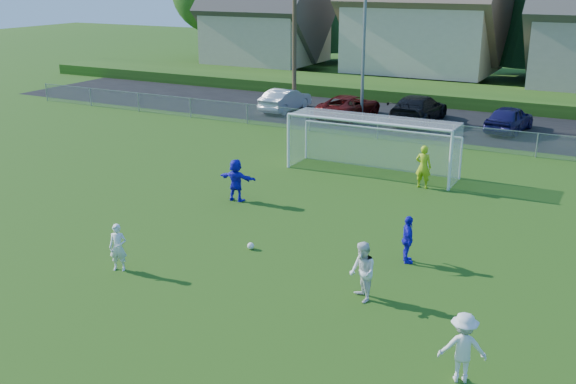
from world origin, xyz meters
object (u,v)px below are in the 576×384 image
(car_c, at_px, (349,106))
(player_blue_a, at_px, (408,240))
(player_white_b, at_px, (362,272))
(car_d, at_px, (418,109))
(soccer_ball, at_px, (251,246))
(player_white_c, at_px, (463,348))
(player_blue_b, at_px, (236,180))
(player_white_a, at_px, (118,247))
(goalkeeper, at_px, (423,167))
(car_b, at_px, (285,100))
(soccer_goal, at_px, (374,136))
(car_e, at_px, (509,119))

(car_c, bearing_deg, player_blue_a, 123.60)
(player_white_b, relative_size, car_d, 0.30)
(soccer_ball, bearing_deg, player_blue_a, 15.67)
(player_white_c, xyz_separation_m, car_d, (-8.77, 25.16, 0.00))
(player_white_b, height_order, player_white_c, player_white_b)
(player_blue_b, bearing_deg, soccer_ball, 125.31)
(player_white_a, xyz_separation_m, car_d, (1.57, 24.17, 0.08))
(soccer_ball, distance_m, player_blue_a, 4.94)
(goalkeeper, bearing_deg, car_d, -71.46)
(car_b, distance_m, car_c, 4.38)
(player_white_c, bearing_deg, player_white_b, -57.62)
(player_blue_b, xyz_separation_m, goalkeeper, (5.88, 4.92, 0.07))
(soccer_goal, bearing_deg, car_d, 97.15)
(soccer_ball, relative_size, player_blue_b, 0.13)
(player_blue_b, bearing_deg, car_d, -98.08)
(player_white_c, distance_m, soccer_goal, 15.97)
(player_blue_b, xyz_separation_m, car_e, (7.08, 17.03, -0.10))
(player_blue_a, relative_size, car_d, 0.27)
(car_e, bearing_deg, player_white_b, 98.29)
(player_white_b, height_order, soccer_goal, soccer_goal)
(player_blue_a, distance_m, car_d, 20.53)
(player_white_c, xyz_separation_m, goalkeeper, (-4.78, 12.95, 0.09))
(player_white_c, xyz_separation_m, car_e, (-3.57, 25.07, -0.07))
(goalkeeper, bearing_deg, car_e, -95.23)
(soccer_ball, relative_size, goalkeeper, 0.12)
(player_white_b, xyz_separation_m, player_white_c, (3.28, -2.51, -0.02))
(player_blue_a, bearing_deg, soccer_ball, 79.53)
(soccer_ball, bearing_deg, car_d, 92.89)
(car_c, distance_m, soccer_goal, 11.73)
(player_blue_a, distance_m, player_blue_b, 8.09)
(player_blue_b, bearing_deg, player_blue_a, 159.63)
(player_white_c, relative_size, player_blue_a, 1.08)
(player_white_c, relative_size, car_d, 0.29)
(player_white_c, height_order, car_e, player_white_c)
(player_blue_a, bearing_deg, car_b, 10.61)
(player_white_c, relative_size, goalkeeper, 0.90)
(soccer_ball, height_order, player_white_c, player_white_c)
(goalkeeper, distance_m, car_d, 12.84)
(car_d, distance_m, car_e, 5.19)
(player_white_a, xyz_separation_m, player_blue_a, (7.35, 4.47, 0.03))
(soccer_ball, xyz_separation_m, car_c, (-5.15, 20.33, 0.58))
(player_white_a, bearing_deg, player_white_b, -10.67)
(soccer_ball, xyz_separation_m, player_blue_a, (4.72, 1.32, 0.63))
(player_white_c, bearing_deg, car_c, -82.48)
(player_white_b, distance_m, car_c, 23.95)
(car_e, relative_size, soccer_goal, 0.58)
(player_white_a, distance_m, player_white_b, 7.22)
(player_blue_a, bearing_deg, player_white_b, 148.18)
(player_white_c, height_order, car_c, player_white_c)
(player_blue_a, height_order, car_b, player_blue_a)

